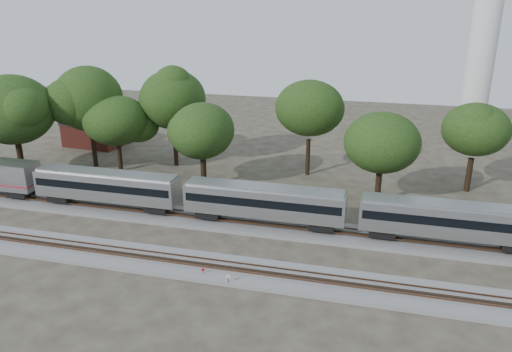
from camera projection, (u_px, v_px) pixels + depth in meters
The scene contains 16 objects.
ground at pixel (194, 246), 51.29m from camera, with size 160.00×160.00×0.00m, color #383328.
track_far at pixel (213, 220), 56.68m from camera, with size 160.00×5.00×0.73m.
track_near at pixel (179, 263), 47.57m from camera, with size 160.00×5.00×0.73m.
train at pixel (265, 201), 54.22m from camera, with size 91.78×3.17×4.67m.
switch_stand_red at pixel (203, 272), 45.37m from camera, with size 0.28×0.15×0.94m.
switch_stand_white at pixel (228, 279), 43.92m from camera, with size 0.37×0.07×1.16m.
switch_lever at pixel (225, 282), 44.53m from camera, with size 0.50×0.30×0.30m, color #512D19.
brick_building at pixel (96, 132), 85.36m from camera, with size 10.18×7.66×4.59m.
tree_0 at pixel (12, 110), 68.50m from camera, with size 9.64×9.64×13.59m.
tree_1 at pixel (88, 99), 71.86m from camera, with size 10.43×10.43×14.70m.
tree_2 at pixel (116, 121), 70.75m from camera, with size 7.67×7.67×10.81m.
tree_3 at pixel (173, 99), 72.37m from camera, with size 10.22×10.22×14.41m.
tree_4 at pixel (202, 131), 64.59m from camera, with size 7.89×7.89×11.12m.
tree_5 at pixel (310, 108), 68.48m from camera, with size 9.83×9.83×13.86m.
tree_6 at pixel (382, 143), 59.13m from camera, with size 7.95×7.95×11.21m.
tree_7 at pixel (476, 130), 62.94m from camera, with size 8.47×8.47×11.94m.
Camera 1 is at (17.52, -42.75, 24.26)m, focal length 35.00 mm.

